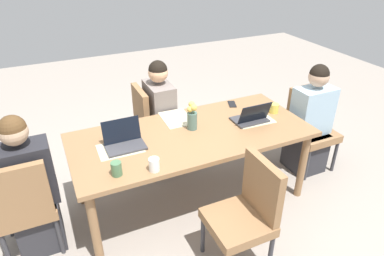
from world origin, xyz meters
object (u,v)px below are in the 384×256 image
(chair_head_right_left_far, at_px, (24,204))
(flower_vase, at_px, (192,117))
(dining_table, at_px, (192,140))
(person_head_left_left_near, at_px, (310,126))
(person_head_right_left_far, at_px, (31,193))
(coffee_mug_near_left, at_px, (154,165))
(laptop_head_left_left_near, at_px, (251,118))
(chair_far_right_near, at_px, (247,210))
(coffee_mug_centre_left, at_px, (274,108))
(person_near_left_mid, at_px, (160,121))
(chair_head_left_left_near, at_px, (309,124))
(coffee_mug_near_right, at_px, (116,169))
(laptop_head_right_left_far, at_px, (124,141))
(chair_near_left_mid, at_px, (152,122))
(phone_black, at_px, (232,104))

(chair_head_right_left_far, bearing_deg, flower_vase, -175.29)
(dining_table, distance_m, person_head_left_left_near, 1.35)
(person_head_right_left_far, xyz_separation_m, coffee_mug_near_left, (-0.88, 0.41, 0.27))
(dining_table, distance_m, laptop_head_left_left_near, 0.60)
(chair_far_right_near, distance_m, coffee_mug_near_left, 0.76)
(coffee_mug_centre_left, bearing_deg, laptop_head_left_left_near, 12.63)
(laptop_head_left_left_near, bearing_deg, person_near_left_mid, -50.58)
(chair_head_left_left_near, relative_size, coffee_mug_near_right, 8.29)
(person_head_right_left_far, height_order, laptop_head_right_left_far, person_head_right_left_far)
(person_head_right_left_far, bearing_deg, chair_head_left_left_near, -179.76)
(person_head_right_left_far, height_order, coffee_mug_near_right, person_head_right_left_far)
(dining_table, height_order, person_head_right_left_far, person_head_right_left_far)
(coffee_mug_near_left, bearing_deg, person_head_right_left_far, -25.00)
(chair_far_right_near, relative_size, coffee_mug_near_right, 8.29)
(laptop_head_left_left_near, relative_size, coffee_mug_near_right, 2.95)
(chair_near_left_mid, height_order, phone_black, chair_near_left_mid)
(chair_head_left_left_near, height_order, chair_near_left_mid, same)
(flower_vase, height_order, laptop_head_right_left_far, flower_vase)
(person_head_left_left_near, relative_size, coffee_mug_near_right, 11.01)
(laptop_head_right_left_far, xyz_separation_m, coffee_mug_near_left, (-0.11, 0.42, 0.01))
(phone_black, bearing_deg, coffee_mug_centre_left, 60.80)
(dining_table, relative_size, person_head_left_left_near, 1.77)
(person_near_left_mid, height_order, chair_far_right_near, person_near_left_mid)
(person_head_left_left_near, xyz_separation_m, laptop_head_right_left_far, (1.94, -0.08, 0.26))
(chair_head_right_left_far, height_order, coffee_mug_near_right, chair_head_right_left_far)
(dining_table, relative_size, flower_vase, 8.20)
(dining_table, bearing_deg, coffee_mug_centre_left, -178.11)
(person_head_right_left_far, distance_m, laptop_head_left_left_near, 1.97)
(laptop_head_left_left_near, bearing_deg, flower_vase, -11.11)
(person_head_left_left_near, distance_m, phone_black, 0.85)
(chair_head_left_left_near, xyz_separation_m, chair_far_right_near, (1.33, 0.86, 0.00))
(chair_head_left_left_near, bearing_deg, coffee_mug_centre_left, 0.60)
(chair_near_left_mid, bearing_deg, chair_far_right_near, 96.54)
(chair_far_right_near, xyz_separation_m, coffee_mug_near_right, (0.82, -0.50, 0.30))
(chair_far_right_near, bearing_deg, phone_black, -115.09)
(chair_head_left_left_near, height_order, chair_head_right_left_far, same)
(chair_head_right_left_far, xyz_separation_m, laptop_head_left_left_near, (-2.01, -0.01, 0.29))
(coffee_mug_centre_left, bearing_deg, person_head_right_left_far, 0.16)
(person_near_left_mid, relative_size, chair_head_right_left_far, 1.33)
(chair_near_left_mid, distance_m, chair_head_right_left_far, 1.55)
(chair_head_right_left_far, distance_m, laptop_head_left_left_near, 2.04)
(person_near_left_mid, relative_size, coffee_mug_near_right, 11.01)
(person_head_left_left_near, distance_m, coffee_mug_centre_left, 0.52)
(person_head_left_left_near, height_order, chair_head_right_left_far, person_head_left_left_near)
(person_head_left_left_near, distance_m, chair_head_right_left_far, 2.77)
(person_near_left_mid, bearing_deg, person_head_left_left_near, 151.05)
(chair_near_left_mid, relative_size, person_head_right_left_far, 0.75)
(person_head_right_left_far, bearing_deg, chair_near_left_mid, -148.70)
(chair_far_right_near, relative_size, flower_vase, 3.48)
(chair_near_left_mid, relative_size, laptop_head_right_left_far, 2.81)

